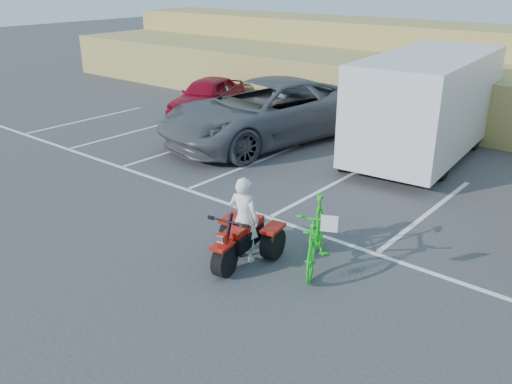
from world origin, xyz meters
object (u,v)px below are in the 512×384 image
Objects in this scene: grey_pickup at (265,112)px; quad_atv_blue at (281,144)px; cargo_trailer at (427,103)px; green_dirt_bike at (316,235)px; red_trike_atv at (240,262)px; rider at (244,219)px; red_car at (207,96)px; quad_atv_green at (359,168)px.

grey_pickup is 1.18m from quad_atv_blue.
cargo_trailer is 4.88× the size of quad_atv_blue.
green_dirt_bike is 8.22m from grey_pickup.
green_dirt_bike is 1.55× the size of quad_atv_blue.
red_trike_atv is 0.86m from rider.
red_trike_atv is at bearing -43.35° from grey_pickup.
red_trike_atv is 0.39× the size of red_car.
grey_pickup is at bearing -156.63° from quad_atv_blue.
red_car is 3.04× the size of quad_atv_blue.
cargo_trailer reaches higher than grey_pickup.
green_dirt_bike is 7.68m from cargo_trailer.
cargo_trailer is (4.66, 1.76, 0.64)m from grey_pickup.
grey_pickup reaches higher than red_trike_atv.
rider is 1.30× the size of quad_atv_green.
grey_pickup reaches higher than red_car.
red_car is 4.99m from quad_atv_blue.
rider is at bearing -41.24° from quad_atv_blue.
cargo_trailer is at bearing -100.74° from rider.
cargo_trailer reaches higher than quad_atv_green.
cargo_trailer is at bearing 47.01° from quad_atv_green.
green_dirt_bike is at bearing -31.13° from quad_atv_blue.
red_trike_atv is at bearing -101.21° from quad_atv_green.
red_trike_atv is at bearing -94.77° from cargo_trailer.
green_dirt_bike is at bearing -160.91° from rider.
rider is at bearing -176.11° from green_dirt_bike.
green_dirt_bike is (1.17, 0.83, 0.64)m from red_trike_atv.
green_dirt_bike is 0.32× the size of cargo_trailer.
cargo_trailer is at bearing 31.93° from grey_pickup.
rider is at bearing -101.26° from quad_atv_green.
green_dirt_bike is (1.19, 0.68, -0.21)m from rider.
cargo_trailer reaches higher than green_dirt_bike.
grey_pickup is at bearing -36.82° from red_car.
rider reaches higher than quad_atv_green.
rider is 8.25m from cargo_trailer.
green_dirt_bike reaches higher than quad_atv_green.
red_trike_atv is 8.15m from grey_pickup.
green_dirt_bike is at bearing 24.78° from red_trike_atv.
rider is at bearing -42.90° from grey_pickup.
quad_atv_green is (-2.10, 5.39, -0.64)m from green_dirt_bike.
rider is 0.41× the size of red_car.
cargo_trailer is at bearing -14.86° from red_car.
red_trike_atv is 6.29m from quad_atv_green.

